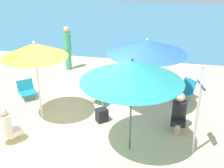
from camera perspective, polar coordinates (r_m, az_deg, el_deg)
ground_plane at (r=7.28m, az=-6.98°, el=-8.94°), size 40.00×40.00×0.00m
sea_water at (r=19.67m, az=5.53°, el=12.48°), size 40.00×16.00×0.01m
umbrella_yellow at (r=7.16m, az=-15.00°, el=6.44°), size 1.57×1.57×2.10m
umbrella_teal at (r=5.70m, az=3.94°, el=2.56°), size 2.09×2.09×2.14m
umbrella_blue at (r=7.57m, az=6.84°, el=7.26°), size 2.12×2.12×2.00m
beach_chair_a at (r=8.99m, az=-16.42°, el=-1.03°), size 0.70×0.70×0.54m
beach_chair_b at (r=9.22m, az=2.00°, el=0.90°), size 0.74×0.74×0.60m
beach_chair_c at (r=8.83m, az=14.14°, el=-1.14°), size 0.74×0.74×0.59m
beach_chair_e at (r=8.35m, az=-2.91°, el=-1.54°), size 0.72×0.64×0.63m
person_a at (r=7.23m, az=13.08°, el=-5.20°), size 0.36×0.57×0.95m
person_b at (r=10.78m, az=-8.73°, el=7.06°), size 0.27×0.27×1.62m
person_c at (r=6.95m, az=-20.01°, el=-7.63°), size 0.45×0.55×0.95m
warning_sign at (r=6.06m, az=16.82°, el=-2.87°), size 0.13×0.48×2.00m
beach_bag at (r=7.48m, az=-2.02°, el=-6.14°), size 0.36×0.36×0.36m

